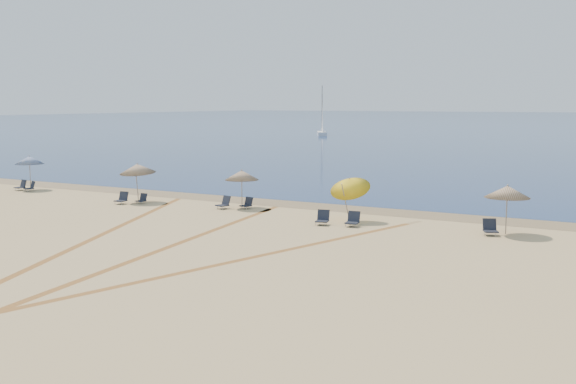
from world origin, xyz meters
name	(u,v)px	position (x,y,z in m)	size (l,w,h in m)	color
wet_sand	(320,206)	(0.00, 24.00, 0.00)	(500.00, 500.00, 0.00)	olive
umbrella_0	(29,160)	(-21.01, 21.30, 2.05)	(1.96, 1.96, 2.40)	gray
umbrella_1	(137,169)	(-10.52, 20.31, 2.04)	(2.18, 2.23, 2.42)	gray
umbrella_2	(242,175)	(-3.72, 21.34, 1.88)	(1.97, 1.97, 2.22)	gray
umbrella_3	(349,184)	(3.45, 20.16, 1.90)	(2.06, 2.08, 2.63)	gray
umbrella_4	(507,192)	(11.17, 20.40, 1.97)	(2.06, 2.06, 2.31)	gray
chair_0	(21,186)	(-21.29, 20.75, 0.31)	(0.72, 0.80, 0.71)	black
chair_1	(31,187)	(-20.32, 20.69, 0.30)	(0.77, 0.83, 0.68)	black
chair_2	(122,198)	(-10.84, 19.22, 0.32)	(0.64, 0.73, 0.72)	black
chair_3	(142,199)	(-9.88, 19.88, 0.26)	(0.53, 0.61, 0.60)	black
chair_4	(224,203)	(-4.43, 20.55, 0.32)	(0.79, 0.85, 0.73)	black
chair_5	(247,204)	(-3.26, 21.15, 0.29)	(0.68, 0.75, 0.66)	black
chair_6	(323,218)	(2.70, 18.60, 0.32)	(0.74, 0.82, 0.73)	black
chair_7	(353,220)	(4.19, 18.90, 0.32)	(0.66, 0.76, 0.73)	black
chair_8	(490,228)	(10.58, 19.84, 0.32)	(0.84, 0.90, 0.73)	black
sailboat_2	(322,120)	(-36.00, 100.89, 2.74)	(4.25, 6.09, 9.07)	white
tire_tracks	(145,252)	(-1.05, 9.64, 0.00)	(42.96, 39.00, 0.00)	tan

